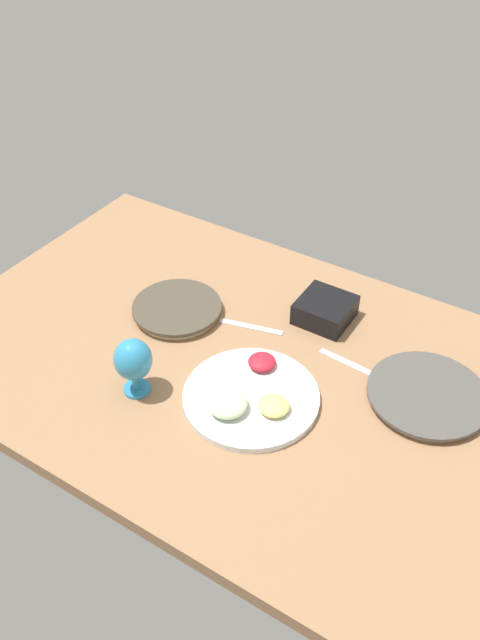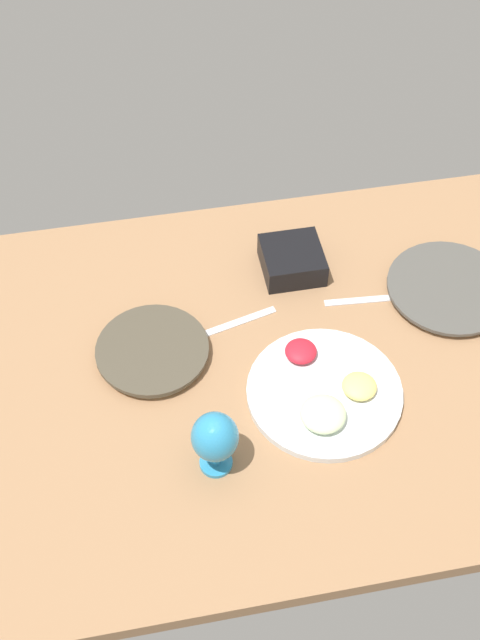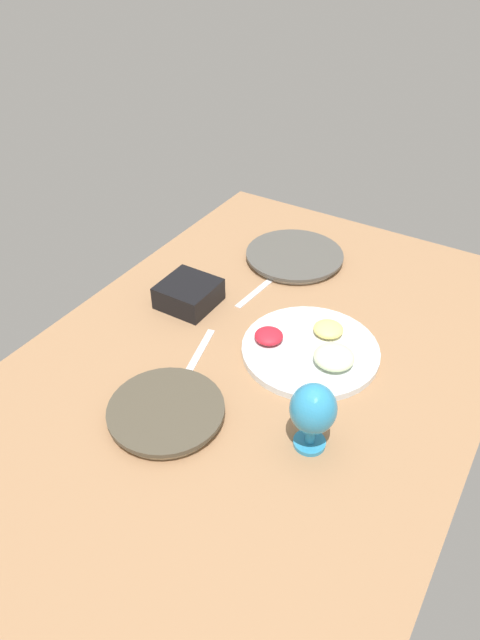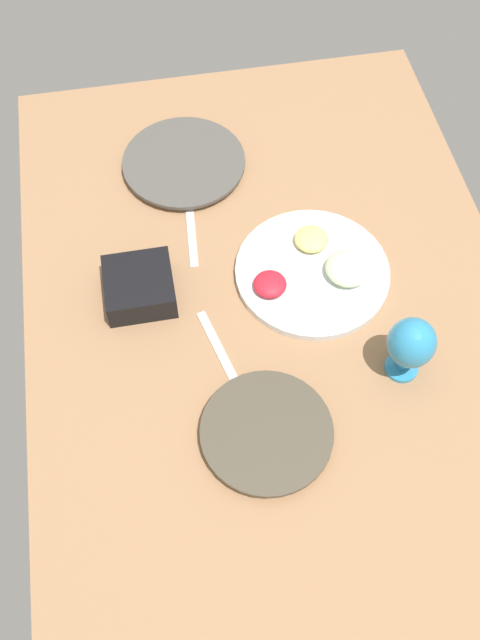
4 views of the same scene
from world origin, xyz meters
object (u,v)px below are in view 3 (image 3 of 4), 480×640
Objects in this scene: dinner_plate_right at (294,256)px; square_bowl_black at (189,293)px; fruit_platter at (312,349)px; hurricane_glass_blue at (313,411)px; dinner_plate_left at (166,412)px.

square_bowl_black is (-34.91, 14.14, 2.33)cm from dinner_plate_right.
dinner_plate_right is 2.06× the size of square_bowl_black.
fruit_platter is 37.69cm from square_bowl_black.
hurricane_glass_blue reaches higher than fruit_platter.
dinner_plate_right is at bearing 32.92° from fruit_platter.
fruit_platter is at bearing -147.08° from dinner_plate_right.
dinner_plate_left is 0.86× the size of dinner_plate_right.
hurricane_glass_blue is (-25.54, -11.80, 8.41)cm from fruit_platter.
fruit_platter reaches higher than dinner_plate_left.
fruit_platter is at bearing -26.81° from dinner_plate_left.
dinner_plate_left is 71.37cm from dinner_plate_right.
hurricane_glass_blue is 56.59cm from square_bowl_black.
fruit_platter is at bearing 24.79° from hurricane_glass_blue.
dinner_plate_right is 43.17cm from fruit_platter.
square_bowl_black is at bearing 28.86° from dinner_plate_left.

